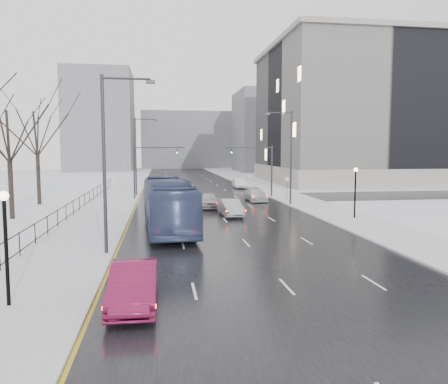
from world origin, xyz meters
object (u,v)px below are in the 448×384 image
streetlight_l_near (108,155)px  bus (168,204)px  sedan_right_far (256,195)px  sedan_left_near (134,284)px  lamppost_l (5,231)px  sedan_center_far (177,185)px  sedan_right_distant (239,183)px  tree_park_d (13,220)px  mast_signal_left (143,165)px  tree_park_e (40,205)px  no_uturn_sign (287,181)px  mast_signal_right (263,165)px  lamppost_r_mid (355,185)px  sedan_center_near (209,200)px  streetlight_r_mid (289,153)px  streetlight_l_far (138,152)px  sedan_right_near (230,208)px

streetlight_l_near → bus: bearing=65.8°
sedan_right_far → sedan_left_near: bearing=-111.5°
lamppost_l → sedan_left_near: lamppost_l is taller
lamppost_l → sedan_center_far: (8.16, 48.55, -2.18)m
streetlight_l_near → sedan_right_distant: (14.91, 41.55, -4.81)m
tree_park_d → mast_signal_left: bearing=53.2°
tree_park_e → no_uturn_sign: 27.50m
mast_signal_right → lamppost_r_mid: bearing=-78.5°
tree_park_d → sedan_center_far: (14.96, 26.55, 0.76)m
lamppost_l → mast_signal_right: size_ratio=0.66×
streetlight_l_near → no_uturn_sign: size_ratio=3.70×
mast_signal_left → sedan_center_near: mast_signal_left is taller
tree_park_d → mast_signal_right: 29.05m
mast_signal_left → streetlight_r_mid: bearing=-27.3°
no_uturn_sign → streetlight_l_far: bearing=155.3°
lamppost_r_mid → streetlight_r_mid: bearing=105.8°
tree_park_e → sedan_right_distant: tree_park_e is taller
tree_park_d → streetlight_l_near: bearing=-55.5°
streetlight_l_far → lamppost_l: streetlight_l_far is taller
lamppost_r_mid → mast_signal_left: size_ratio=0.66×
mast_signal_left → streetlight_l_far: bearing=101.9°
mast_signal_left → sedan_right_far: (12.89, -3.69, -3.35)m
mast_signal_left → sedan_left_near: size_ratio=1.32×
tree_park_d → bus: size_ratio=0.93×
sedan_right_far → sedan_center_far: size_ratio=1.17×
streetlight_l_far → tree_park_e: bearing=-141.4°
lamppost_l → sedan_right_distant: 52.68m
mast_signal_right → sedan_center_far: (-10.16, 12.56, -3.34)m
streetlight_r_mid → sedan_right_far: (-2.61, 4.31, -4.86)m
sedan_right_near → mast_signal_left: bearing=115.3°
streetlight_l_far → tree_park_d: bearing=-118.2°
lamppost_l → mast_signal_left: (3.67, 36.00, 1.16)m
tree_park_e → sedan_left_near: (11.82, -32.36, 0.85)m
mast_signal_left → no_uturn_sign: 17.10m
sedan_right_near → bus: bearing=-137.8°
lamppost_r_mid → no_uturn_sign: bearing=97.3°
streetlight_l_near → sedan_right_far: size_ratio=2.02×
bus → sedan_right_near: size_ratio=2.94×
streetlight_l_far → bus: (3.37, -24.49, -3.70)m
tree_park_e → lamppost_l: 32.93m
tree_park_e → lamppost_l: bearing=-77.3°
tree_park_e → bus: 21.34m
tree_park_d → mast_signal_left: 17.96m
streetlight_l_far → sedan_right_far: bearing=-29.3°
no_uturn_sign → bus: size_ratio=0.20×
bus → sedan_right_far: bus is taller
no_uturn_sign → bus: 21.64m
tree_park_d → lamppost_l: (6.80, -22.00, 2.94)m
sedan_left_near → sedan_right_distant: sedan_left_near is taller
mast_signal_left → sedan_right_near: (8.15, -14.69, -3.31)m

